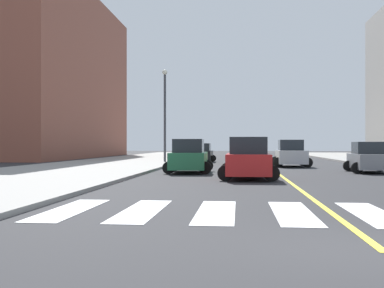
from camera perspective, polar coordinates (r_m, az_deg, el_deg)
sidewalk_kerb_west at (r=29.00m, az=-14.56°, el=-3.09°), size 10.00×120.00×0.15m
crosswalk_paint at (r=11.49m, az=16.68°, el=-8.08°), size 13.50×4.00×0.01m
lane_divider_paint at (r=47.25m, az=8.34°, el=-2.01°), size 0.16×80.00×0.01m
low_rise_brick_west at (r=62.09m, az=-18.77°, el=7.66°), size 16.00×32.00×19.89m
car_yellow_nearest at (r=38.69m, az=6.14°, el=-1.27°), size 2.39×3.80×1.69m
car_silver_second at (r=34.72m, az=11.95°, el=-1.21°), size 2.76×4.39×1.95m
car_green_third at (r=26.52m, az=-0.38°, el=-1.61°), size 2.73×4.31×1.91m
car_gray_fourth at (r=28.71m, az=20.73°, el=-1.62°), size 2.57×4.01×1.76m
car_black_fifth at (r=42.83m, az=1.27°, el=-1.14°), size 2.43×3.86×1.72m
car_red_sixth at (r=21.87m, az=6.85°, el=-1.89°), size 2.74×4.37×1.95m
fire_hydrant at (r=38.05m, az=20.93°, el=-1.61°), size 0.26×0.26×0.89m
street_lamp at (r=39.74m, az=-3.32°, el=4.44°), size 0.44×0.44×7.81m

